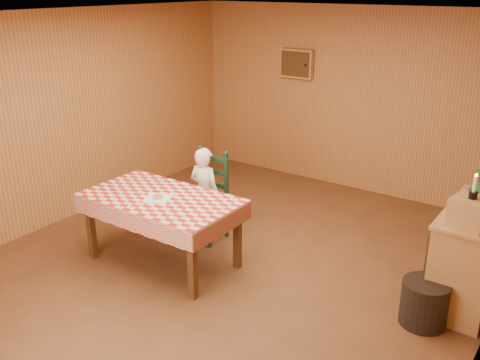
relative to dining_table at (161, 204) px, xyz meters
name	(u,v)px	position (x,y,z in m)	size (l,w,h in m)	color
ground	(229,268)	(0.67, 0.30, -0.69)	(6.00, 6.00, 0.00)	brown
cabin_walls	(258,91)	(0.66, 0.83, 1.14)	(5.10, 6.05, 2.65)	#B37740
dining_table	(161,204)	(0.00, 0.00, 0.00)	(1.66, 0.96, 0.77)	#4D2E14
ladder_chair	(208,197)	(0.00, 0.79, -0.18)	(0.44, 0.40, 1.08)	black
seated_child	(205,194)	(0.00, 0.73, -0.13)	(0.41, 0.27, 1.12)	white
napkin	(158,198)	(0.00, -0.05, 0.08)	(0.26, 0.26, 0.00)	white
donut	(158,197)	(0.00, -0.05, 0.10)	(0.10, 0.10, 0.03)	#CA8748
shelf_unit	(470,255)	(2.87, 1.15, -0.22)	(0.54, 1.24, 0.93)	tan
crate	(470,212)	(2.87, 0.75, 0.37)	(0.30, 0.30, 0.25)	tan
candle_set	(474,191)	(2.87, 0.75, 0.56)	(0.07, 0.07, 0.22)	black
storage_bin	(424,303)	(2.66, 0.50, -0.48)	(0.42, 0.42, 0.42)	black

